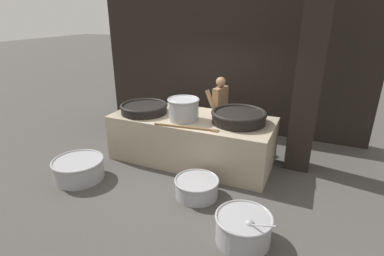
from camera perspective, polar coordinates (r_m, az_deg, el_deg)
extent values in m
plane|color=#474442|center=(6.74, 0.00, -5.90)|extent=(60.00, 60.00, 0.00)
cube|color=black|center=(8.20, 6.65, 14.03)|extent=(7.32, 0.24, 4.12)
cube|color=black|center=(6.19, 21.61, 10.34)|extent=(0.49, 0.49, 4.12)
cube|color=tan|center=(6.53, 0.00, -2.03)|extent=(3.43, 1.46, 0.99)
cylinder|color=black|center=(6.70, -9.11, 3.57)|extent=(1.01, 1.01, 0.16)
torus|color=black|center=(6.67, -9.15, 4.23)|extent=(1.05, 1.05, 0.08)
cylinder|color=black|center=(6.08, 8.88, 1.93)|extent=(1.07, 1.07, 0.20)
torus|color=black|center=(6.05, 8.93, 2.83)|extent=(1.11, 1.11, 0.09)
cylinder|color=#9E9EA3|center=(6.13, -1.61, 3.49)|extent=(0.61, 0.61, 0.43)
torus|color=#9E9EA3|center=(6.07, -1.64, 5.43)|extent=(0.65, 0.65, 0.04)
cylinder|color=brown|center=(5.75, -1.24, 0.18)|extent=(1.28, 0.19, 0.04)
cube|color=brown|center=(5.61, 4.42, -0.54)|extent=(0.13, 0.11, 0.02)
cylinder|color=#8C6647|center=(7.35, 4.86, -0.11)|extent=(0.12, 0.12, 0.82)
cylinder|color=#8C6647|center=(7.49, 5.55, 0.30)|extent=(0.12, 0.12, 0.82)
cube|color=#334C72|center=(7.36, 5.25, 1.27)|extent=(0.24, 0.28, 0.53)
cube|color=#8C6647|center=(7.19, 5.40, 5.39)|extent=(0.25, 0.52, 0.61)
cylinder|color=#8C6647|center=(7.03, 3.66, 5.06)|extent=(0.34, 0.16, 0.56)
cylinder|color=#8C6647|center=(7.45, 5.66, 5.93)|extent=(0.34, 0.16, 0.56)
sphere|color=#8C6647|center=(7.09, 5.52, 8.73)|extent=(0.23, 0.23, 0.23)
cylinder|color=#9E9EA3|center=(4.55, 9.74, -18.42)|extent=(0.78, 0.78, 0.40)
torus|color=#9E9EA3|center=(4.43, 9.90, -16.41)|extent=(0.82, 0.82, 0.04)
cylinder|color=#6B9347|center=(4.50, 9.81, -17.53)|extent=(0.69, 0.69, 0.10)
sphere|color=#9E9EA3|center=(4.36, 10.91, -17.64)|extent=(0.14, 0.14, 0.14)
cylinder|color=#9E9EA3|center=(4.09, 13.21, -17.64)|extent=(0.41, 0.37, 0.38)
cylinder|color=#9E9EA3|center=(5.43, 0.91, -11.34)|extent=(0.76, 0.76, 0.32)
torus|color=#9E9EA3|center=(5.34, 0.92, -9.92)|extent=(0.80, 0.80, 0.04)
cylinder|color=orange|center=(5.39, 0.91, -10.71)|extent=(0.67, 0.67, 0.08)
cylinder|color=orange|center=(5.35, 1.51, -10.33)|extent=(0.06, 0.05, 0.02)
cylinder|color=orange|center=(5.33, 2.49, -10.43)|extent=(0.05, 0.06, 0.04)
cylinder|color=orange|center=(5.36, 2.31, -10.16)|extent=(0.06, 0.06, 0.04)
cylinder|color=orange|center=(5.47, 1.66, -9.52)|extent=(0.06, 0.06, 0.03)
cylinder|color=orange|center=(5.30, 0.33, -10.64)|extent=(0.03, 0.06, 0.03)
cylinder|color=orange|center=(5.37, 1.29, -10.16)|extent=(0.05, 0.05, 0.03)
cylinder|color=orange|center=(5.36, 0.92, -10.21)|extent=(0.04, 0.05, 0.03)
cylinder|color=#9E9EA3|center=(6.33, -20.73, -7.39)|extent=(0.94, 0.94, 0.39)
torus|color=#9E9EA3|center=(6.24, -20.96, -5.83)|extent=(0.99, 0.99, 0.05)
cylinder|color=tan|center=(6.29, -20.84, -6.69)|extent=(0.83, 0.83, 0.10)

